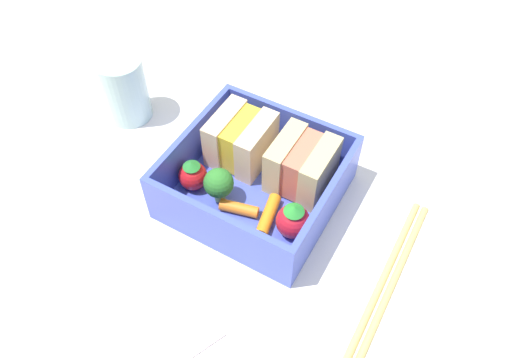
{
  "coord_description": "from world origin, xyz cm",
  "views": [
    {
      "loc": [
        14.93,
        -26.2,
        40.28
      ],
      "look_at": [
        0.0,
        0.0,
        2.7
      ],
      "focal_mm": 35.0,
      "sensor_mm": 36.0,
      "label": 1
    }
  ],
  "objects": [
    {
      "name": "sandwich_left",
      "position": [
        -3.39,
        2.93,
        3.78
      ],
      "size": [
        5.53,
        5.85,
        5.16
      ],
      "color": "beige",
      "rests_on": "bento_tray"
    },
    {
      "name": "folded_napkin",
      "position": [
        -3.96,
        -15.23,
        0.2
      ],
      "size": [
        17.91,
        15.4,
        0.4
      ],
      "primitive_type": "cube",
      "rotation": [
        0.0,
        0.0,
        -0.43
      ],
      "color": "silver",
      "rests_on": "ground_plane"
    },
    {
      "name": "broccoli_floret",
      "position": [
        -2.41,
        -2.84,
        3.59
      ],
      "size": [
        2.88,
        2.88,
        3.94
      ],
      "color": "#8FBC5D",
      "rests_on": "bento_tray"
    },
    {
      "name": "carrot_stick_left",
      "position": [
        -0.06,
        -3.24,
        1.76
      ],
      "size": [
        3.88,
        1.98,
        1.12
      ],
      "primitive_type": "cylinder",
      "rotation": [
        1.57,
        0.0,
        1.81
      ],
      "color": "orange",
      "rests_on": "bento_tray"
    },
    {
      "name": "drinking_glass",
      "position": [
        -18.4,
        3.12,
        3.79
      ],
      "size": [
        5.01,
        5.01,
        7.58
      ],
      "primitive_type": "cylinder",
      "color": "silver",
      "rests_on": "ground_plane"
    },
    {
      "name": "bento_tray",
      "position": [
        0.0,
        0.0,
        0.6
      ],
      "size": [
        15.38,
        14.81,
        1.2
      ],
      "primitive_type": "cube",
      "color": "#4759D0",
      "rests_on": "ground_plane"
    },
    {
      "name": "strawberry_far_left",
      "position": [
        -5.56,
        -2.65,
        2.74
      ],
      "size": [
        2.84,
        2.84,
        3.44
      ],
      "color": "red",
      "rests_on": "bento_tray"
    },
    {
      "name": "ground_plane",
      "position": [
        0.0,
        0.0,
        -1.0
      ],
      "size": [
        120.0,
        120.0,
        2.0
      ],
      "primitive_type": "cube",
      "color": "white"
    },
    {
      "name": "sandwich_center_left",
      "position": [
        3.39,
        2.93,
        3.78
      ],
      "size": [
        5.53,
        5.85,
        5.16
      ],
      "color": "#DBC185",
      "rests_on": "bento_tray"
    },
    {
      "name": "bento_rim",
      "position": [
        0.0,
        0.0,
        3.56
      ],
      "size": [
        15.38,
        14.81,
        4.72
      ],
      "color": "#4759D0",
      "rests_on": "bento_tray"
    },
    {
      "name": "carrot_stick_far_left",
      "position": [
        2.8,
        -2.57,
        1.8
      ],
      "size": [
        2.03,
        4.54,
        1.2
      ],
      "primitive_type": "cylinder",
      "rotation": [
        1.57,
        0.0,
        0.2
      ],
      "color": "orange",
      "rests_on": "bento_tray"
    },
    {
      "name": "chopstick_pair",
      "position": [
        14.91,
        -2.55,
        0.35
      ],
      "size": [
        1.61,
        18.79,
        0.7
      ],
      "color": "tan",
      "rests_on": "ground_plane"
    },
    {
      "name": "strawberry_left",
      "position": [
        5.36,
        -2.66,
        2.9
      ],
      "size": [
        3.16,
        3.16,
        3.76
      ],
      "color": "red",
      "rests_on": "bento_tray"
    }
  ]
}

